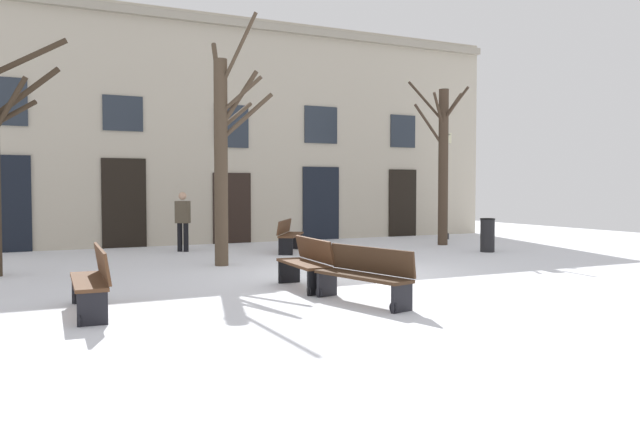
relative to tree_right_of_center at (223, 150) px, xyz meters
name	(u,v)px	position (x,y,z in m)	size (l,w,h in m)	color
ground_plane	(354,274)	(1.97, -2.56, -2.63)	(31.38, 31.38, 0.00)	white
building_facade	(231,129)	(1.97, 5.54, 1.01)	(19.61, 0.60, 7.22)	#BCB29E
tree_right_of_center	(223,150)	(0.00, 0.00, 0.00)	(1.31, 1.94, 5.61)	#4C3D2D
tree_center	(443,161)	(7.60, 1.91, -0.03)	(1.74, 2.02, 5.13)	#423326
streetlamp	(446,173)	(9.01, 3.58, -0.36)	(0.30, 0.30, 3.71)	black
litter_bin	(487,235)	(7.43, -0.35, -2.16)	(0.42, 0.42, 0.93)	black
bench_back_to_back_right	(289,235)	(2.50, 2.05, -2.16)	(1.34, 1.71, 0.89)	#51331E
bench_near_center_tree	(93,279)	(-3.30, -4.40, -2.14)	(0.53, 1.90, 0.94)	#51331E
bench_back_to_back_left	(365,274)	(0.56, -5.45, -2.18)	(0.86, 1.86, 0.87)	#3D2819
bench_facing_shops	(306,263)	(0.34, -3.78, -2.18)	(0.59, 1.62, 0.89)	#51331E
person_strolling	(183,219)	(-0.12, 3.43, -1.72)	(0.44, 0.40, 1.65)	black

